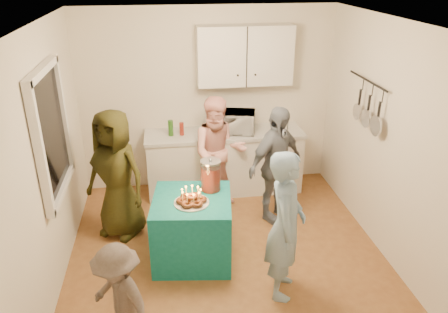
{
  "coord_description": "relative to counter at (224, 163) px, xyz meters",
  "views": [
    {
      "loc": [
        -0.63,
        -3.99,
        3.13
      ],
      "look_at": [
        0.0,
        0.35,
        1.15
      ],
      "focal_mm": 35.0,
      "sensor_mm": 36.0,
      "label": 1
    }
  ],
  "objects": [
    {
      "name": "floor",
      "position": [
        -0.2,
        -1.7,
        -0.43
      ],
      "size": [
        4.0,
        4.0,
        0.0
      ],
      "primitive_type": "plane",
      "color": "brown",
      "rests_on": "ground"
    },
    {
      "name": "ceiling",
      "position": [
        -0.2,
        -1.7,
        2.17
      ],
      "size": [
        4.0,
        4.0,
        0.0
      ],
      "primitive_type": "plane",
      "color": "white",
      "rests_on": "floor"
    },
    {
      "name": "back_wall",
      "position": [
        -0.2,
        0.3,
        0.87
      ],
      "size": [
        3.6,
        3.6,
        0.0
      ],
      "primitive_type": "plane",
      "color": "silver",
      "rests_on": "floor"
    },
    {
      "name": "left_wall",
      "position": [
        -2.0,
        -1.7,
        0.87
      ],
      "size": [
        4.0,
        4.0,
        0.0
      ],
      "primitive_type": "plane",
      "color": "silver",
      "rests_on": "floor"
    },
    {
      "name": "right_wall",
      "position": [
        1.6,
        -1.7,
        0.87
      ],
      "size": [
        4.0,
        4.0,
        0.0
      ],
      "primitive_type": "plane",
      "color": "silver",
      "rests_on": "floor"
    },
    {
      "name": "window_night",
      "position": [
        -1.97,
        -1.4,
        1.12
      ],
      "size": [
        0.04,
        1.0,
        1.2
      ],
      "primitive_type": "cube",
      "color": "black",
      "rests_on": "left_wall"
    },
    {
      "name": "counter",
      "position": [
        0.0,
        0.0,
        0.0
      ],
      "size": [
        2.2,
        0.58,
        0.86
      ],
      "primitive_type": "cube",
      "color": "white",
      "rests_on": "floor"
    },
    {
      "name": "countertop",
      "position": [
        0.0,
        -0.0,
        0.46
      ],
      "size": [
        2.24,
        0.62,
        0.05
      ],
      "primitive_type": "cube",
      "color": "beige",
      "rests_on": "counter"
    },
    {
      "name": "upper_cabinet",
      "position": [
        0.3,
        0.15,
        1.52
      ],
      "size": [
        1.3,
        0.3,
        0.8
      ],
      "primitive_type": "cube",
      "color": "white",
      "rests_on": "back_wall"
    },
    {
      "name": "pot_rack",
      "position": [
        1.52,
        -1.0,
        1.17
      ],
      "size": [
        0.12,
        1.0,
        0.6
      ],
      "primitive_type": "cube",
      "color": "black",
      "rests_on": "right_wall"
    },
    {
      "name": "microwave",
      "position": [
        0.16,
        0.0,
        0.63
      ],
      "size": [
        0.61,
        0.48,
        0.3
      ],
      "primitive_type": "imported",
      "rotation": [
        0.0,
        0.0,
        -0.24
      ],
      "color": "white",
      "rests_on": "countertop"
    },
    {
      "name": "party_table",
      "position": [
        -0.59,
        -1.55,
        -0.05
      ],
      "size": [
        0.95,
        0.95,
        0.76
      ],
      "primitive_type": "cube",
      "rotation": [
        0.0,
        0.0,
        -0.13
      ],
      "color": "#117674",
      "rests_on": "floor"
    },
    {
      "name": "donut_cake",
      "position": [
        -0.59,
        -1.65,
        0.42
      ],
      "size": [
        0.38,
        0.38,
        0.18
      ],
      "primitive_type": null,
      "color": "#381C0C",
      "rests_on": "party_table"
    },
    {
      "name": "punch_jar",
      "position": [
        -0.35,
        -1.37,
        0.5
      ],
      "size": [
        0.22,
        0.22,
        0.34
      ],
      "primitive_type": "cylinder",
      "color": "red",
      "rests_on": "party_table"
    },
    {
      "name": "man_birthday",
      "position": [
        0.27,
        -2.24,
        0.35
      ],
      "size": [
        0.53,
        0.66,
        1.56
      ],
      "primitive_type": "imported",
      "rotation": [
        0.0,
        0.0,
        1.28
      ],
      "color": "#88AAC6",
      "rests_on": "floor"
    },
    {
      "name": "woman_back_left",
      "position": [
        -1.43,
        -0.92,
        0.37
      ],
      "size": [
        0.94,
        0.85,
        1.61
      ],
      "primitive_type": "imported",
      "rotation": [
        0.0,
        0.0,
        -0.57
      ],
      "color": "#4F4B16",
      "rests_on": "floor"
    },
    {
      "name": "woman_back_center",
      "position": [
        -0.13,
        -0.4,
        0.34
      ],
      "size": [
        0.76,
        0.59,
        1.54
      ],
      "primitive_type": "imported",
      "rotation": [
        0.0,
        0.0,
        -0.01
      ],
      "color": "#FF8A85",
      "rests_on": "floor"
    },
    {
      "name": "woman_back_right",
      "position": [
        0.53,
        -0.87,
        0.34
      ],
      "size": [
        0.96,
        0.81,
        1.53
      ],
      "primitive_type": "imported",
      "rotation": [
        0.0,
        0.0,
        0.58
      ],
      "color": "black",
      "rests_on": "floor"
    },
    {
      "name": "child_near_left",
      "position": [
        -1.29,
        -2.78,
        0.11
      ],
      "size": [
        0.75,
        0.79,
        1.08
      ],
      "primitive_type": "imported",
      "rotation": [
        0.0,
        0.0,
        -0.89
      ],
      "color": "#4F443F",
      "rests_on": "floor"
    }
  ]
}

